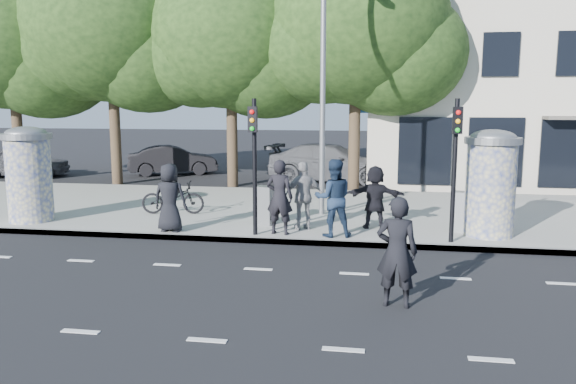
% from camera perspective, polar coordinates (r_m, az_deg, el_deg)
% --- Properties ---
extents(ground, '(120.00, 120.00, 0.00)m').
position_cam_1_polar(ground, '(10.57, -4.65, -10.02)').
color(ground, black).
rests_on(ground, ground).
extents(sidewalk, '(40.00, 8.00, 0.15)m').
position_cam_1_polar(sidewalk, '(17.69, 1.10, -1.92)').
color(sidewalk, gray).
rests_on(sidewalk, ground).
extents(curb, '(40.00, 0.10, 0.16)m').
position_cam_1_polar(curb, '(13.88, -1.17, -5.00)').
color(curb, slate).
rests_on(curb, ground).
extents(lane_dash_near, '(32.00, 0.12, 0.01)m').
position_cam_1_polar(lane_dash_near, '(8.60, -8.24, -14.69)').
color(lane_dash_near, silver).
rests_on(lane_dash_near, ground).
extents(lane_dash_far, '(32.00, 0.12, 0.01)m').
position_cam_1_polar(lane_dash_far, '(11.87, -3.04, -7.84)').
color(lane_dash_far, silver).
rests_on(lane_dash_far, ground).
extents(ad_column_left, '(1.36, 1.36, 2.65)m').
position_cam_1_polar(ad_column_left, '(17.25, -24.84, 1.87)').
color(ad_column_left, beige).
rests_on(ad_column_left, sidewalk).
extents(ad_column_right, '(1.36, 1.36, 2.65)m').
position_cam_1_polar(ad_column_right, '(14.79, 19.90, 1.10)').
color(ad_column_right, beige).
rests_on(ad_column_right, sidewalk).
extents(traffic_pole_near, '(0.22, 0.31, 3.40)m').
position_cam_1_polar(traffic_pole_near, '(13.88, -3.47, 4.01)').
color(traffic_pole_near, black).
rests_on(traffic_pole_near, sidewalk).
extents(traffic_pole_far, '(0.22, 0.31, 3.40)m').
position_cam_1_polar(traffic_pole_far, '(13.66, 16.63, 3.57)').
color(traffic_pole_far, black).
rests_on(traffic_pole_far, sidewalk).
extents(street_lamp, '(0.25, 0.93, 8.00)m').
position_cam_1_polar(street_lamp, '(16.46, 3.56, 13.74)').
color(street_lamp, slate).
rests_on(street_lamp, sidewalk).
extents(tree_far_left, '(7.20, 7.20, 9.26)m').
position_cam_1_polar(tree_far_left, '(27.16, -26.37, 13.96)').
color(tree_far_left, '#38281C').
rests_on(tree_far_left, ground).
extents(tree_mid_left, '(7.20, 7.20, 9.57)m').
position_cam_1_polar(tree_mid_left, '(24.92, -17.62, 15.70)').
color(tree_mid_left, '#38281C').
rests_on(tree_mid_left, ground).
extents(tree_near_left, '(6.80, 6.80, 8.97)m').
position_cam_1_polar(tree_near_left, '(23.31, -5.86, 15.48)').
color(tree_near_left, '#38281C').
rests_on(tree_near_left, ground).
extents(tree_center, '(7.00, 7.00, 9.30)m').
position_cam_1_polar(tree_center, '(22.20, 6.96, 16.43)').
color(tree_center, '#38281C').
rests_on(tree_center, ground).
extents(ped_a, '(0.87, 0.57, 1.77)m').
position_cam_1_polar(ped_a, '(14.73, -11.91, -0.57)').
color(ped_a, black).
rests_on(ped_a, sidewalk).
extents(ped_b, '(0.75, 0.55, 1.90)m').
position_cam_1_polar(ped_b, '(14.11, -0.86, -0.52)').
color(ped_b, black).
rests_on(ped_b, sidewalk).
extents(ped_c, '(1.06, 0.90, 1.94)m').
position_cam_1_polar(ped_c, '(13.91, 4.63, -0.62)').
color(ped_c, '#192840').
rests_on(ped_c, sidewalk).
extents(ped_e, '(1.20, 0.96, 1.79)m').
position_cam_1_polar(ped_e, '(14.64, 1.60, -0.39)').
color(ped_e, gray).
rests_on(ped_e, sidewalk).
extents(ped_f, '(1.56, 0.57, 1.68)m').
position_cam_1_polar(ped_f, '(14.97, 8.82, -0.50)').
color(ped_f, black).
rests_on(ped_f, sidewalk).
extents(man_road, '(0.74, 0.53, 1.91)m').
position_cam_1_polar(man_road, '(9.72, 11.01, -5.99)').
color(man_road, black).
rests_on(man_road, ground).
extents(bicycle, '(0.93, 1.94, 0.98)m').
position_cam_1_polar(bicycle, '(17.11, -11.62, -0.56)').
color(bicycle, black).
rests_on(bicycle, sidewalk).
extents(cabinet_left, '(0.59, 0.51, 1.04)m').
position_cam_1_polar(cabinet_left, '(15.37, -2.35, -1.35)').
color(cabinet_left, slate).
rests_on(cabinet_left, sidewalk).
extents(cabinet_right, '(0.58, 0.49, 1.04)m').
position_cam_1_polar(cabinet_right, '(15.11, 17.19, -1.94)').
color(cabinet_right, gray).
rests_on(cabinet_right, sidewalk).
extents(car_left, '(2.53, 4.29, 1.37)m').
position_cam_1_polar(car_left, '(29.14, -25.25, 2.78)').
color(car_left, '#494A4F').
rests_on(car_left, ground).
extents(car_mid, '(3.03, 4.45, 1.39)m').
position_cam_1_polar(car_mid, '(27.66, -11.63, 3.19)').
color(car_mid, black).
rests_on(car_mid, ground).
extents(car_right, '(3.09, 5.92, 1.64)m').
position_cam_1_polar(car_right, '(24.69, 4.44, 2.95)').
color(car_right, '#55575D').
rests_on(car_right, ground).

